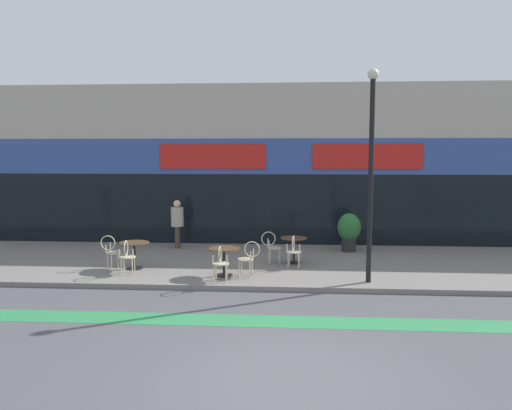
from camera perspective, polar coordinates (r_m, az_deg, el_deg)
name	(u,v)px	position (r m, az deg, el deg)	size (l,w,h in m)	color
ground_plane	(285,379)	(7.59, 3.36, -19.22)	(120.00, 120.00, 0.00)	#4C4C51
sidewalk_slab	(288,264)	(14.47, 3.67, -6.71)	(40.00, 5.50, 0.12)	slate
storefront_facade	(289,165)	(18.84, 3.80, 4.53)	(40.00, 4.06, 5.56)	#B2A899
bike_lane_stripe	(287,322)	(9.85, 3.52, -13.16)	(36.00, 0.70, 0.01)	#2D844C
bistro_table_0	(134,250)	(13.86, -13.74, -4.97)	(0.80, 0.80, 0.72)	black
bistro_table_1	(224,256)	(12.73, -3.69, -5.80)	(0.78, 0.78, 0.72)	black
bistro_table_2	(294,245)	(14.18, 4.34, -4.55)	(0.74, 0.74, 0.73)	black
cafe_chair_0_near	(127,254)	(13.28, -14.53, -5.50)	(0.44, 0.59, 0.90)	beige
cafe_chair_0_side	(112,249)	(14.06, -16.18, -4.91)	(0.58, 0.41, 0.90)	beige
cafe_chair_1_near	(220,261)	(12.13, -4.08, -6.40)	(0.40, 0.58, 0.90)	beige
cafe_chair_1_side	(248,256)	(12.66, -0.87, -5.86)	(0.60, 0.45, 0.90)	beige
cafe_chair_2_near	(294,249)	(13.56, 4.32, -5.08)	(0.45, 0.60, 0.90)	beige
cafe_chair_2_side	(272,245)	(14.18, 1.81, -4.58)	(0.60, 0.45, 0.90)	beige
planter_pot	(349,230)	(16.09, 10.59, -2.82)	(0.73, 0.73, 1.22)	#232326
lamp_post	(371,161)	(12.11, 13.02, 4.96)	(0.26, 0.26, 5.06)	black
pedestrian_near_end	(177,220)	(16.55, -8.98, -1.66)	(0.42, 0.42, 1.58)	#4C3D2D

